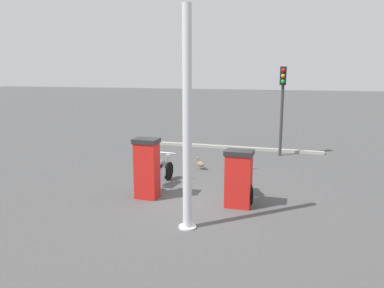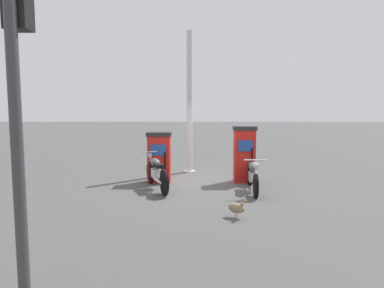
{
  "view_description": "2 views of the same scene",
  "coord_description": "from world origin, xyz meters",
  "px_view_note": "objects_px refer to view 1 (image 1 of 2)",
  "views": [
    {
      "loc": [
        -9.46,
        -2.63,
        3.47
      ],
      "look_at": [
        1.41,
        0.46,
        1.24
      ],
      "focal_mm": 34.96,
      "sensor_mm": 36.0,
      "label": 1
    },
    {
      "loc": [
        9.29,
        -0.25,
        2.08
      ],
      "look_at": [
        0.79,
        -0.28,
        1.25
      ],
      "focal_mm": 30.48,
      "sensor_mm": 36.0,
      "label": 2
    }
  ],
  "objects_px": {
    "fuel_pump_far": "(147,168)",
    "motorcycle_near_pump": "(243,180)",
    "roadside_traffic_light": "(282,96)",
    "fuel_pump_near": "(239,178)",
    "motorcycle_far_pump": "(160,172)",
    "canopy_support_pole": "(187,125)",
    "wandering_duck": "(200,164)"
  },
  "relations": [
    {
      "from": "wandering_duck",
      "to": "fuel_pump_near",
      "type": "bearing_deg",
      "value": -150.56
    },
    {
      "from": "motorcycle_far_pump",
      "to": "fuel_pump_near",
      "type": "bearing_deg",
      "value": -113.51
    },
    {
      "from": "fuel_pump_far",
      "to": "roadside_traffic_light",
      "type": "relative_size",
      "value": 0.46
    },
    {
      "from": "fuel_pump_far",
      "to": "wandering_duck",
      "type": "relative_size",
      "value": 3.88
    },
    {
      "from": "motorcycle_near_pump",
      "to": "motorcycle_far_pump",
      "type": "relative_size",
      "value": 1.01
    },
    {
      "from": "roadside_traffic_light",
      "to": "motorcycle_near_pump",
      "type": "bearing_deg",
      "value": 172.17
    },
    {
      "from": "wandering_duck",
      "to": "canopy_support_pole",
      "type": "distance_m",
      "value": 5.48
    },
    {
      "from": "fuel_pump_far",
      "to": "motorcycle_far_pump",
      "type": "height_order",
      "value": "fuel_pump_far"
    },
    {
      "from": "fuel_pump_near",
      "to": "canopy_support_pole",
      "type": "xyz_separation_m",
      "value": [
        -1.64,
        0.88,
        1.56
      ]
    },
    {
      "from": "fuel_pump_far",
      "to": "wandering_duck",
      "type": "xyz_separation_m",
      "value": [
        3.31,
        -0.65,
        -0.64
      ]
    },
    {
      "from": "wandering_duck",
      "to": "motorcycle_far_pump",
      "type": "bearing_deg",
      "value": 161.95
    },
    {
      "from": "motorcycle_far_pump",
      "to": "canopy_support_pole",
      "type": "height_order",
      "value": "canopy_support_pole"
    },
    {
      "from": "motorcycle_near_pump",
      "to": "canopy_support_pole",
      "type": "height_order",
      "value": "canopy_support_pole"
    },
    {
      "from": "motorcycle_near_pump",
      "to": "wandering_duck",
      "type": "height_order",
      "value": "motorcycle_near_pump"
    },
    {
      "from": "motorcycle_near_pump",
      "to": "roadside_traffic_light",
      "type": "height_order",
      "value": "roadside_traffic_light"
    },
    {
      "from": "motorcycle_near_pump",
      "to": "motorcycle_far_pump",
      "type": "bearing_deg",
      "value": 84.15
    },
    {
      "from": "wandering_duck",
      "to": "canopy_support_pole",
      "type": "xyz_separation_m",
      "value": [
        -4.95,
        -0.99,
        2.12
      ]
    },
    {
      "from": "fuel_pump_near",
      "to": "wandering_duck",
      "type": "xyz_separation_m",
      "value": [
        3.31,
        1.87,
        -0.55
      ]
    },
    {
      "from": "motorcycle_far_pump",
      "to": "wandering_duck",
      "type": "bearing_deg",
      "value": -18.05
    },
    {
      "from": "fuel_pump_far",
      "to": "roadside_traffic_light",
      "type": "distance_m",
      "value": 7.27
    },
    {
      "from": "motorcycle_near_pump",
      "to": "roadside_traffic_light",
      "type": "distance_m",
      "value": 5.83
    },
    {
      "from": "fuel_pump_near",
      "to": "motorcycle_far_pump",
      "type": "distance_m",
      "value": 2.83
    },
    {
      "from": "canopy_support_pole",
      "to": "roadside_traffic_light",
      "type": "bearing_deg",
      "value": -11.58
    },
    {
      "from": "canopy_support_pole",
      "to": "motorcycle_near_pump",
      "type": "bearing_deg",
      "value": -19.34
    },
    {
      "from": "motorcycle_far_pump",
      "to": "canopy_support_pole",
      "type": "relative_size",
      "value": 0.42
    },
    {
      "from": "fuel_pump_near",
      "to": "motorcycle_near_pump",
      "type": "bearing_deg",
      "value": 0.1
    },
    {
      "from": "motorcycle_near_pump",
      "to": "wandering_duck",
      "type": "xyz_separation_m",
      "value": [
        2.45,
        1.87,
        -0.26
      ]
    },
    {
      "from": "roadside_traffic_light",
      "to": "fuel_pump_near",
      "type": "bearing_deg",
      "value": 173.25
    },
    {
      "from": "fuel_pump_far",
      "to": "motorcycle_near_pump",
      "type": "xyz_separation_m",
      "value": [
        0.86,
        -2.52,
        -0.38
      ]
    },
    {
      "from": "fuel_pump_near",
      "to": "motorcycle_near_pump",
      "type": "xyz_separation_m",
      "value": [
        0.86,
        0.0,
        -0.29
      ]
    },
    {
      "from": "wandering_duck",
      "to": "roadside_traffic_light",
      "type": "bearing_deg",
      "value": -41.33
    },
    {
      "from": "fuel_pump_far",
      "to": "motorcycle_far_pump",
      "type": "bearing_deg",
      "value": 2.96
    }
  ]
}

